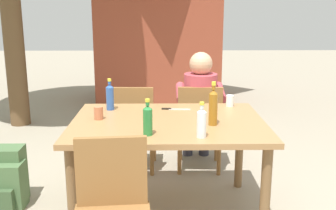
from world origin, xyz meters
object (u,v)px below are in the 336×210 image
chair_near_left (112,208)px  cup_terracotta (99,113)px  cup_white (230,101)px  backpack_by_near_side (3,187)px  person_in_white_shirt (199,104)px  chair_far_right (200,123)px  backpack_by_far_side (5,176)px  table_knife (174,109)px  brick_kiosk (158,18)px  chair_far_left (133,124)px  bottle_clear (202,122)px  dining_table (168,132)px  bottle_amber (213,107)px  bottle_green (148,120)px  bottle_blue (110,96)px

chair_near_left → cup_terracotta: chair_near_left is taller
cup_white → backpack_by_near_side: size_ratio=0.26×
person_in_white_shirt → backpack_by_near_side: size_ratio=3.08×
chair_far_right → backpack_by_far_side: (-1.67, -0.65, -0.26)m
chair_far_right → chair_near_left: (-0.65, -1.69, 0.00)m
table_knife → brick_kiosk: brick_kiosk is taller
chair_far_right → chair_far_left: 0.65m
chair_near_left → backpack_by_near_side: bearing=136.8°
bottle_clear → table_knife: bearing=102.3°
dining_table → chair_near_left: bearing=-111.5°
backpack_by_far_side → person_in_white_shirt: bearing=24.4°
bottle_amber → bottle_green: (-0.46, -0.23, -0.03)m
chair_far_right → chair_near_left: bearing=-111.1°
chair_far_right → brick_kiosk: size_ratio=0.33×
bottle_blue → bottle_amber: size_ratio=0.82×
cup_terracotta → brick_kiosk: (0.43, 4.01, 0.58)m
cup_terracotta → backpack_by_far_side: cup_terracotta is taller
backpack_by_near_side → bottle_amber: bearing=-7.4°
chair_far_left → bottle_green: size_ratio=3.50×
bottle_blue → bottle_amber: 0.92m
person_in_white_shirt → chair_far_left: bearing=-170.5°
chair_far_right → bottle_clear: size_ratio=3.65×
chair_near_left → backpack_by_far_side: chair_near_left is taller
chair_far_left → cup_terracotta: chair_far_left is taller
chair_near_left → bottle_blue: (-0.14, 1.18, 0.38)m
table_knife → brick_kiosk: size_ratio=0.09×
backpack_by_near_side → brick_kiosk: (1.23, 3.96, 1.21)m
backpack_by_near_side → dining_table: bearing=-3.9°
cup_terracotta → brick_kiosk: brick_kiosk is taller
table_knife → backpack_by_far_side: bearing=-174.5°
table_knife → backpack_by_far_side: size_ratio=0.50×
cup_white → cup_terracotta: cup_terracotta is taller
chair_far_left → backpack_by_near_side: chair_far_left is taller
cup_white → chair_far_left: bearing=154.7°
cup_white → cup_terracotta: 1.14m
chair_far_right → cup_white: 0.56m
bottle_blue → table_knife: (0.53, -0.00, -0.11)m
dining_table → backpack_by_near_side: size_ratio=3.79×
chair_far_left → brick_kiosk: size_ratio=0.33×
dining_table → bottle_amber: bearing=-20.8°
person_in_white_shirt → backpack_by_near_side: (-1.65, -0.86, -0.47)m
cup_white → backpack_by_near_side: bearing=-169.6°
person_in_white_shirt → bottle_blue: size_ratio=4.50×
backpack_by_far_side → brick_kiosk: brick_kiosk is taller
cup_white → brick_kiosk: bearing=100.0°
chair_near_left → table_knife: bearing=71.8°
chair_far_left → backpack_by_near_side: (-1.00, -0.75, -0.30)m
backpack_by_far_side → cup_white: bearing=7.3°
chair_far_left → table_knife: (0.38, -0.52, 0.28)m
chair_near_left → cup_terracotta: bearing=102.4°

